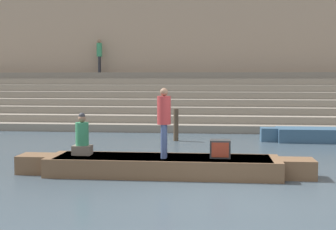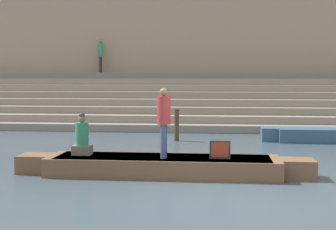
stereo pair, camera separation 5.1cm
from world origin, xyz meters
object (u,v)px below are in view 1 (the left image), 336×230
Objects in this scene: moored_boat_shore at (336,135)px; mooring_post at (176,125)px; tv_set at (220,149)px; person_rowing at (82,138)px; rowboat_main at (163,165)px; person_standing at (164,118)px; person_on_steps at (99,53)px.

mooring_post is at bearing -173.64° from moored_boat_shore.
mooring_post reaches higher than tv_set.
tv_set is (3.34, -0.08, -0.20)m from person_rowing.
person_rowing is (-1.99, 0.10, 0.62)m from rowboat_main.
person_standing is at bearing -87.69° from mooring_post.
person_on_steps is at bearing 109.79° from person_rowing.
person_rowing reaches higher than rowboat_main.
person_rowing is (-2.03, 0.24, -0.53)m from person_standing.
mooring_post reaches higher than moored_boat_shore.
rowboat_main is 1.16m from person_standing.
person_rowing is at bearing 175.36° from rowboat_main.
tv_set is (1.35, 0.02, 0.42)m from rowboat_main.
person_rowing is at bearing -136.97° from moored_boat_shore.
person_standing reaches higher than moored_boat_shore.
rowboat_main is at bearing -88.06° from mooring_post.
mooring_post is (-1.56, 6.05, -0.06)m from tv_set.
person_standing reaches higher than mooring_post.
mooring_post is (1.78, 5.97, -0.26)m from person_rowing.
person_standing is at bearing 0.70° from person_rowing.
person_on_steps reaches higher than moored_boat_shore.
person_rowing is 0.57× the size of person_on_steps.
moored_boat_shore is (5.57, 6.37, 0.02)m from rowboat_main.
person_on_steps is at bearing 120.84° from mooring_post.
person_rowing reaches higher than mooring_post.
rowboat_main is at bearing -127.84° from moored_boat_shore.
tv_set reaches higher than rowboat_main.
tv_set is 15.97m from person_on_steps.
person_standing is at bearing -73.89° from rowboat_main.
person_rowing is at bearing 145.41° from person_on_steps.
person_standing is 8.62m from moored_boat_shore.
rowboat_main is at bearing -173.77° from tv_set.
moored_boat_shore is at bearing -173.60° from person_on_steps.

